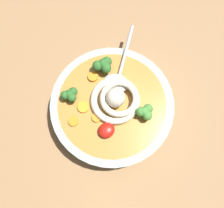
{
  "coord_description": "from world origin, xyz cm",
  "views": [
    {
      "loc": [
        -12.51,
        -15.09,
        63.7
      ],
      "look_at": [
        -3.58,
        -3.19,
        8.8
      ],
      "focal_mm": 40.67,
      "sensor_mm": 36.0,
      "label": 1
    }
  ],
  "objects": [
    {
      "name": "soup_bowl",
      "position": [
        -3.58,
        -3.19,
        5.99
      ],
      "size": [
        27.99,
        27.99,
        5.81
      ],
      "color": "#9EB2A3",
      "rests_on": "table_slab"
    },
    {
      "name": "table_slab",
      "position": [
        0.0,
        0.0,
        1.49
      ],
      "size": [
        112.03,
        112.03,
        2.99
      ],
      "primitive_type": "cube",
      "color": "#936D47",
      "rests_on": "ground"
    },
    {
      "name": "carrot_slice_extra_b",
      "position": [
        -3.25,
        4.54,
        9.15
      ],
      "size": [
        2.29,
        2.29,
        0.71
      ],
      "primitive_type": "cylinder",
      "color": "orange",
      "rests_on": "soup_bowl"
    },
    {
      "name": "soup_spoon",
      "position": [
        1.32,
        0.74,
        9.6
      ],
      "size": [
        15.55,
        13.4,
        1.6
      ],
      "rotation": [
        0.0,
        0.0,
        0.68
      ],
      "color": "#B7B7BC",
      "rests_on": "soup_bowl"
    },
    {
      "name": "carrot_slice_far",
      "position": [
        -12.77,
        -1.32,
        9.09
      ],
      "size": [
        2.18,
        2.18,
        0.58
      ],
      "primitive_type": "cylinder",
      "color": "orange",
      "rests_on": "soup_bowl"
    },
    {
      "name": "noodle_pile",
      "position": [
        -2.39,
        -3.2,
        10.33
      ],
      "size": [
        12.22,
        11.98,
        4.91
      ],
      "color": "beige",
      "rests_on": "soup_bowl"
    },
    {
      "name": "carrot_slice_beside_chili",
      "position": [
        -8.24,
        -3.69,
        9.07
      ],
      "size": [
        2.05,
        2.05,
        0.54
      ],
      "primitive_type": "cylinder",
      "color": "orange",
      "rests_on": "soup_bowl"
    },
    {
      "name": "broccoli_floret_right",
      "position": [
        0.57,
        -9.29,
        10.87
      ],
      "size": [
        4.18,
        3.59,
        3.3
      ],
      "color": "#7A9E60",
      "rests_on": "soup_bowl"
    },
    {
      "name": "broccoli_floret_center",
      "position": [
        -10.01,
        3.65,
        10.71
      ],
      "size": [
        3.85,
        3.31,
        3.04
      ],
      "color": "#7A9E60",
      "rests_on": "soup_bowl"
    },
    {
      "name": "broccoli_floret_rear",
      "position": [
        -0.12,
        4.78,
        11.08
      ],
      "size": [
        4.6,
        3.95,
        3.63
      ],
      "color": "#7A9E60",
      "rests_on": "soup_bowl"
    },
    {
      "name": "chili_sauce_dollop",
      "position": [
        -8.18,
        -7.35,
        9.63
      ],
      "size": [
        3.7,
        3.33,
        1.66
      ],
      "primitive_type": "ellipsoid",
      "color": "#B2190F",
      "rests_on": "soup_bowl"
    },
    {
      "name": "carrot_slice_beside_noodles",
      "position": [
        -9.16,
        0.11,
        9.09
      ],
      "size": [
        2.6,
        2.6,
        0.58
      ],
      "primitive_type": "cylinder",
      "color": "orange",
      "rests_on": "soup_bowl"
    }
  ]
}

